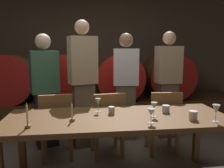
% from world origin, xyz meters
% --- Properties ---
extents(back_wall, '(6.94, 0.24, 2.80)m').
position_xyz_m(back_wall, '(0.00, 2.77, 1.40)').
color(back_wall, '#473A2D').
rests_on(back_wall, ground).
extents(barrel_shelf, '(6.25, 0.90, 0.41)m').
position_xyz_m(barrel_shelf, '(0.00, 2.22, 0.20)').
color(barrel_shelf, brown).
rests_on(barrel_shelf, ground).
extents(wine_barrel_far_left, '(0.92, 0.91, 0.92)m').
position_xyz_m(wine_barrel_far_left, '(-1.51, 2.22, 0.86)').
color(wine_barrel_far_left, brown).
rests_on(wine_barrel_far_left, barrel_shelf).
extents(wine_barrel_center_left, '(0.92, 0.91, 0.92)m').
position_xyz_m(wine_barrel_center_left, '(-0.53, 2.22, 0.86)').
color(wine_barrel_center_left, brown).
rests_on(wine_barrel_center_left, barrel_shelf).
extents(wine_barrel_center_right, '(0.92, 0.91, 0.92)m').
position_xyz_m(wine_barrel_center_right, '(0.54, 2.22, 0.86)').
color(wine_barrel_center_right, brown).
rests_on(wine_barrel_center_right, barrel_shelf).
extents(wine_barrel_far_right, '(0.92, 0.91, 0.92)m').
position_xyz_m(wine_barrel_far_right, '(1.56, 2.22, 0.86)').
color(wine_barrel_far_right, '#513319').
rests_on(wine_barrel_far_right, barrel_shelf).
extents(dining_table, '(2.28, 0.84, 0.74)m').
position_xyz_m(dining_table, '(0.19, -0.11, 0.67)').
color(dining_table, brown).
rests_on(dining_table, ground).
extents(chair_left, '(0.44, 0.44, 0.88)m').
position_xyz_m(chair_left, '(-0.51, 0.52, 0.49)').
color(chair_left, olive).
rests_on(chair_left, ground).
extents(chair_center, '(0.45, 0.45, 0.88)m').
position_xyz_m(chair_center, '(0.15, 0.50, 0.49)').
color(chair_center, olive).
rests_on(chair_center, ground).
extents(chair_right, '(0.42, 0.42, 0.88)m').
position_xyz_m(chair_right, '(0.90, 0.49, 0.49)').
color(chair_right, olive).
rests_on(chair_right, ground).
extents(guest_far_left, '(0.44, 0.36, 1.64)m').
position_xyz_m(guest_far_left, '(-0.71, 0.97, 0.84)').
color(guest_far_left, black).
rests_on(guest_far_left, ground).
extents(guest_center_left, '(0.43, 0.34, 1.82)m').
position_xyz_m(guest_center_left, '(-0.16, 0.90, 0.94)').
color(guest_center_left, brown).
rests_on(guest_center_left, ground).
extents(guest_center_right, '(0.41, 0.29, 1.66)m').
position_xyz_m(guest_center_right, '(0.49, 1.11, 0.85)').
color(guest_center_right, brown).
rests_on(guest_center_right, ground).
extents(guest_far_right, '(0.40, 0.27, 1.69)m').
position_xyz_m(guest_far_right, '(1.17, 1.12, 0.87)').
color(guest_far_right, brown).
rests_on(guest_far_right, ground).
extents(candle_left, '(0.05, 0.05, 0.23)m').
position_xyz_m(candle_left, '(-0.64, -0.35, 0.81)').
color(candle_left, olive).
rests_on(candle_left, dining_table).
extents(candle_right, '(0.05, 0.05, 0.19)m').
position_xyz_m(candle_right, '(-0.27, -0.21, 0.79)').
color(candle_right, olive).
rests_on(candle_right, dining_table).
extents(wine_glass_far_left, '(0.06, 0.06, 0.15)m').
position_xyz_m(wine_glass_far_left, '(0.00, 0.08, 0.85)').
color(wine_glass_far_left, silver).
rests_on(wine_glass_far_left, dining_table).
extents(wine_glass_center_left, '(0.08, 0.08, 0.14)m').
position_xyz_m(wine_glass_center_left, '(0.47, -0.36, 0.85)').
color(wine_glass_center_left, silver).
rests_on(wine_glass_center_left, dining_table).
extents(wine_glass_center_right, '(0.07, 0.07, 0.15)m').
position_xyz_m(wine_glass_center_right, '(0.55, -0.16, 0.85)').
color(wine_glass_center_right, silver).
rests_on(wine_glass_center_right, dining_table).
extents(wine_glass_far_right, '(0.07, 0.07, 0.17)m').
position_xyz_m(wine_glass_far_right, '(1.08, -0.39, 0.86)').
color(wine_glass_far_right, silver).
rests_on(wine_glass_far_right, dining_table).
extents(cup_left, '(0.07, 0.07, 0.08)m').
position_xyz_m(cup_left, '(0.14, -0.01, 0.78)').
color(cup_left, beige).
rests_on(cup_left, dining_table).
extents(cup_center, '(0.08, 0.08, 0.08)m').
position_xyz_m(cup_center, '(0.73, -0.03, 0.78)').
color(cup_center, silver).
rests_on(cup_center, dining_table).
extents(cup_right, '(0.08, 0.08, 0.09)m').
position_xyz_m(cup_right, '(0.90, -0.31, 0.79)').
color(cup_right, white).
rests_on(cup_right, dining_table).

